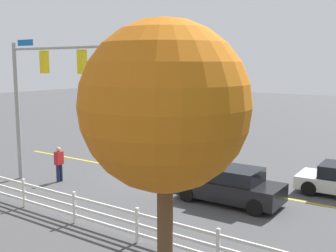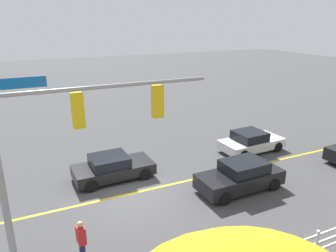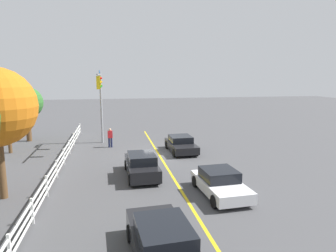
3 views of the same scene
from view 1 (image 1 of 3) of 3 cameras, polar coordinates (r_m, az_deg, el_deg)
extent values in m
plane|color=#444447|center=(21.71, -1.43, -6.56)|extent=(120.00, 120.00, 0.00)
cube|color=gold|center=(19.68, 8.06, -8.24)|extent=(28.00, 0.16, 0.01)
cylinder|color=gray|center=(21.59, -19.78, 1.78)|extent=(0.20, 0.20, 6.61)
cylinder|color=gray|center=(19.02, -14.79, 10.23)|extent=(6.19, 0.12, 0.12)
cube|color=#0C59B2|center=(20.74, -18.83, 10.67)|extent=(1.10, 0.03, 0.28)
cube|color=gold|center=(19.72, -16.46, 8.35)|extent=(0.32, 0.28, 1.00)
sphere|color=red|center=(19.82, -16.15, 9.29)|extent=(0.17, 0.17, 0.17)
sphere|color=orange|center=(19.81, -16.11, 8.36)|extent=(0.17, 0.17, 0.17)
sphere|color=#148C19|center=(19.81, -16.07, 7.44)|extent=(0.17, 0.17, 0.17)
cube|color=gold|center=(17.90, -11.60, 8.54)|extent=(0.32, 0.28, 1.00)
sphere|color=red|center=(18.00, -11.28, 9.56)|extent=(0.17, 0.17, 0.17)
sphere|color=orange|center=(18.00, -11.25, 8.55)|extent=(0.17, 0.17, 0.17)
sphere|color=#148C19|center=(18.00, -11.22, 7.53)|extent=(0.17, 0.17, 0.17)
cube|color=black|center=(17.46, 8.25, -8.44)|extent=(4.39, 1.89, 0.72)
cube|color=black|center=(17.20, 8.95, -6.53)|extent=(2.15, 1.66, 0.55)
cylinder|color=black|center=(17.51, 2.61, -9.21)|extent=(0.65, 0.24, 0.64)
cylinder|color=black|center=(18.89, 5.26, -7.90)|extent=(0.65, 0.24, 0.64)
cylinder|color=black|center=(16.26, 11.71, -10.80)|extent=(0.65, 0.24, 0.64)
cylinder|color=black|center=(17.74, 13.78, -9.22)|extent=(0.65, 0.24, 0.64)
cylinder|color=black|center=(20.90, 19.80, -6.77)|extent=(0.65, 0.25, 0.64)
cylinder|color=black|center=(19.21, 18.60, -8.05)|extent=(0.65, 0.25, 0.64)
cube|color=black|center=(23.30, 0.80, -4.22)|extent=(4.21, 2.01, 0.58)
cube|color=black|center=(23.30, 0.38, -2.84)|extent=(1.95, 1.77, 0.52)
cylinder|color=black|center=(23.39, 4.93, -4.68)|extent=(0.64, 0.23, 0.64)
cylinder|color=black|center=(21.87, 2.63, -5.59)|extent=(0.64, 0.23, 0.64)
cylinder|color=black|center=(24.84, -0.80, -3.86)|extent=(0.64, 0.23, 0.64)
cylinder|color=black|center=(23.42, -3.32, -4.64)|extent=(0.64, 0.23, 0.64)
cylinder|color=#191E3F|center=(20.89, -14.73, -6.25)|extent=(0.16, 0.16, 0.85)
cylinder|color=#191E3F|center=(21.03, -14.35, -6.13)|extent=(0.16, 0.16, 0.85)
cube|color=red|center=(20.79, -14.62, -4.23)|extent=(0.30, 0.42, 0.62)
sphere|color=tan|center=(20.70, -14.66, -3.10)|extent=(0.22, 0.22, 0.22)
cube|color=white|center=(12.18, 6.84, -16.18)|extent=(0.10, 0.10, 1.15)
cube|color=white|center=(13.66, -4.17, -13.31)|extent=(0.10, 0.10, 1.15)
cube|color=white|center=(15.55, -12.58, -10.74)|extent=(0.10, 0.10, 1.15)
cube|color=white|center=(17.70, -18.95, -8.61)|extent=(0.10, 0.10, 1.15)
cube|color=white|center=(14.44, -8.70, -10.58)|extent=(26.00, 0.06, 0.09)
cube|color=white|center=(14.55, -8.67, -11.88)|extent=(26.00, 0.06, 0.09)
cube|color=white|center=(14.67, -8.64, -13.06)|extent=(26.00, 0.06, 0.09)
cylinder|color=brown|center=(10.21, -0.41, -14.73)|extent=(0.38, 0.38, 3.24)
sphere|color=#C66614|center=(9.43, -0.43, 2.76)|extent=(3.92, 3.92, 3.92)
camera|label=2|loc=(17.35, -44.74, 14.35)|focal=34.76mm
camera|label=3|loc=(16.69, 73.35, 4.35)|focal=31.47mm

